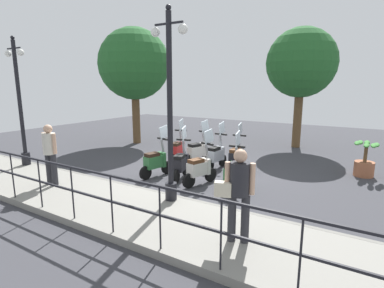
# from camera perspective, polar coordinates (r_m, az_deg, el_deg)

# --- Properties ---
(ground_plane) EXTENTS (28.00, 28.00, 0.00)m
(ground_plane) POSITION_cam_1_polar(r_m,az_deg,el_deg) (9.24, 2.01, -6.01)
(ground_plane) COLOR #38383D
(promenade_walkway) EXTENTS (2.20, 20.00, 0.15)m
(promenade_walkway) POSITION_cam_1_polar(r_m,az_deg,el_deg) (6.81, -11.46, -12.04)
(promenade_walkway) COLOR gray
(promenade_walkway) RESTS_ON ground_plane
(fence_railing) EXTENTS (0.04, 16.03, 1.07)m
(fence_railing) POSITION_cam_1_polar(r_m,az_deg,el_deg) (5.86, -18.79, -7.86)
(fence_railing) COLOR black
(fence_railing) RESTS_ON promenade_walkway
(lamp_post_near) EXTENTS (0.26, 0.90, 4.19)m
(lamp_post_near) POSITION_cam_1_polar(r_m,az_deg,el_deg) (6.55, -4.21, 4.74)
(lamp_post_near) COLOR black
(lamp_post_near) RESTS_ON promenade_walkway
(lamp_post_far) EXTENTS (0.26, 0.90, 4.05)m
(lamp_post_far) POSITION_cam_1_polar(r_m,az_deg,el_deg) (11.02, -29.85, 5.59)
(lamp_post_far) COLOR black
(lamp_post_far) RESTS_ON promenade_walkway
(pedestrian_with_bag) EXTENTS (0.44, 0.62, 1.59)m
(pedestrian_with_bag) POSITION_cam_1_polar(r_m,az_deg,el_deg) (4.99, 8.77, -8.42)
(pedestrian_with_bag) COLOR #28282D
(pedestrian_with_bag) RESTS_ON promenade_walkway
(pedestrian_distant) EXTENTS (0.34, 0.49, 1.59)m
(pedestrian_distant) POSITION_cam_1_polar(r_m,az_deg,el_deg) (8.59, -25.46, -1.02)
(pedestrian_distant) COLOR #28282D
(pedestrian_distant) RESTS_ON promenade_walkway
(tree_large) EXTENTS (3.23, 3.23, 5.27)m
(tree_large) POSITION_cam_1_polar(r_m,az_deg,el_deg) (14.31, -10.95, 14.65)
(tree_large) COLOR brown
(tree_large) RESTS_ON ground_plane
(tree_distant) EXTENTS (2.94, 2.94, 5.12)m
(tree_distant) POSITION_cam_1_polar(r_m,az_deg,el_deg) (13.91, 20.10, 14.22)
(tree_distant) COLOR brown
(tree_distant) RESTS_ON ground_plane
(potted_palm) EXTENTS (1.06, 0.66, 1.05)m
(potted_palm) POSITION_cam_1_polar(r_m,az_deg,el_deg) (10.46, 30.04, -2.97)
(potted_palm) COLOR #9E5B3D
(potted_palm) RESTS_ON ground_plane
(scooter_near_0) EXTENTS (1.23, 0.44, 1.54)m
(scooter_near_0) POSITION_cam_1_polar(r_m,az_deg,el_deg) (7.93, 7.83, -5.41)
(scooter_near_0) COLOR black
(scooter_near_0) RESTS_ON ground_plane
(scooter_near_1) EXTENTS (1.20, 0.54, 1.54)m
(scooter_near_1) POSITION_cam_1_polar(r_m,az_deg,el_deg) (8.27, 1.50, -4.60)
(scooter_near_1) COLOR black
(scooter_near_1) RESTS_ON ground_plane
(scooter_near_2) EXTENTS (1.21, 0.53, 1.54)m
(scooter_near_2) POSITION_cam_1_polar(r_m,az_deg,el_deg) (8.78, -2.13, -3.66)
(scooter_near_2) COLOR black
(scooter_near_2) RESTS_ON ground_plane
(scooter_near_3) EXTENTS (1.22, 0.50, 1.54)m
(scooter_near_3) POSITION_cam_1_polar(r_m,az_deg,el_deg) (9.06, -6.86, -3.26)
(scooter_near_3) COLOR black
(scooter_near_3) RESTS_ON ground_plane
(scooter_far_0) EXTENTS (1.23, 0.44, 1.54)m
(scooter_far_0) POSITION_cam_1_polar(r_m,az_deg,el_deg) (9.66, 8.44, -2.39)
(scooter_far_0) COLOR black
(scooter_far_0) RESTS_ON ground_plane
(scooter_far_1) EXTENTS (1.23, 0.44, 1.54)m
(scooter_far_1) POSITION_cam_1_polar(r_m,az_deg,el_deg) (9.83, 4.67, -2.05)
(scooter_far_1) COLOR black
(scooter_far_1) RESTS_ON ground_plane
(scooter_far_2) EXTENTS (1.19, 0.55, 1.54)m
(scooter_far_2) POSITION_cam_1_polar(r_m,az_deg,el_deg) (10.36, 1.10, -1.33)
(scooter_far_2) COLOR black
(scooter_far_2) RESTS_ON ground_plane
(scooter_far_3) EXTENTS (1.23, 0.47, 1.54)m
(scooter_far_3) POSITION_cam_1_polar(r_m,az_deg,el_deg) (10.58, -2.75, -1.07)
(scooter_far_3) COLOR black
(scooter_far_3) RESTS_ON ground_plane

